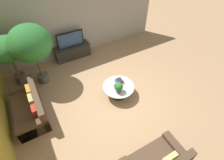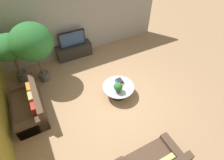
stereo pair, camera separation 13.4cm
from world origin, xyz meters
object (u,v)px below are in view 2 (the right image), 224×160
object	(u,v)px
coffee_table	(118,89)
television	(72,39)
couch_by_wall	(30,106)
media_console	(74,51)
potted_palm_corner	(32,43)
potted_palm_tall	(9,49)
potted_plant_tabletop	(118,87)

from	to	relation	value
coffee_table	television	bearing A→B (deg)	102.14
television	couch_by_wall	distance (m)	3.14
media_console	coffee_table	world-z (taller)	media_console
coffee_table	potted_palm_corner	distance (m)	3.14
television	couch_by_wall	world-z (taller)	television
media_console	couch_by_wall	bearing A→B (deg)	-134.64
couch_by_wall	potted_palm_corner	distance (m)	1.99
media_console	potted_palm_corner	distance (m)	2.17
television	coffee_table	bearing A→B (deg)	-77.86
couch_by_wall	coffee_table	bearing A→B (deg)	77.33
television	media_console	bearing A→B (deg)	90.00
television	potted_palm_tall	world-z (taller)	potted_palm_tall
potted_palm_corner	couch_by_wall	bearing A→B (deg)	-117.55
media_console	coffee_table	size ratio (longest dim) A/B	1.40
potted_palm_corner	potted_plant_tabletop	xyz separation A→B (m)	(1.96, -2.14, -1.00)
coffee_table	potted_palm_tall	world-z (taller)	potted_palm_tall
coffee_table	potted_plant_tabletop	xyz separation A→B (m)	(-0.12, -0.19, 0.33)
television	couch_by_wall	xyz separation A→B (m)	(-2.17, -2.19, -0.58)
media_console	potted_palm_tall	xyz separation A→B (m)	(-2.21, -0.55, 1.13)
potted_palm_tall	potted_palm_corner	distance (m)	0.83
media_console	couch_by_wall	world-z (taller)	couch_by_wall
television	potted_palm_tall	distance (m)	2.34
media_console	coffee_table	bearing A→B (deg)	-77.87
couch_by_wall	potted_plant_tabletop	xyz separation A→B (m)	(2.65, -0.82, 0.33)
television	potted_plant_tabletop	size ratio (longest dim) A/B	2.95
couch_by_wall	potted_palm_corner	world-z (taller)	potted_palm_corner
potted_palm_tall	potted_plant_tabletop	xyz separation A→B (m)	(2.69, -2.46, -0.80)
television	potted_plant_tabletop	bearing A→B (deg)	-80.84
potted_palm_corner	potted_palm_tall	bearing A→B (deg)	155.99
potted_palm_corner	television	bearing A→B (deg)	30.55
television	potted_plant_tabletop	distance (m)	3.06
coffee_table	potted_plant_tabletop	world-z (taller)	potted_plant_tabletop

